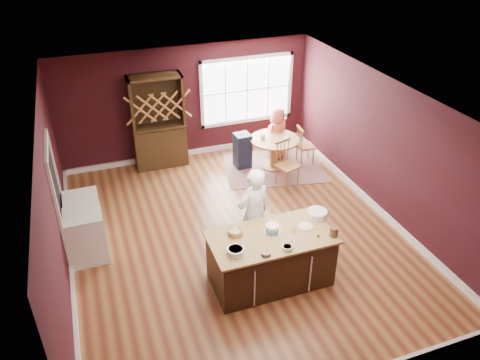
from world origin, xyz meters
name	(u,v)px	position (x,y,z in m)	size (l,w,h in m)	color
room_shell	(236,173)	(0.00, 0.00, 1.35)	(7.00, 7.00, 7.00)	brown
window	(247,90)	(1.50, 3.47, 1.50)	(2.36, 0.10, 1.66)	white
doorway	(59,203)	(-2.97, 0.60, 1.02)	(0.08, 1.26, 2.13)	white
kitchen_island	(270,260)	(0.12, -1.34, 0.44)	(1.97, 1.03, 0.92)	#3C2712
dining_table	(274,147)	(1.71, 2.18, 0.53)	(1.14, 1.14, 0.75)	brown
baker	(253,214)	(0.09, -0.63, 0.87)	(0.64, 0.42, 1.74)	white
layer_cake	(272,228)	(0.17, -1.24, 0.98)	(0.30, 0.30, 0.12)	white
bowl_blue	(236,251)	(-0.55, -1.56, 0.97)	(0.26, 0.26, 0.10)	silver
bowl_yellow	(235,232)	(-0.40, -1.11, 0.97)	(0.24, 0.24, 0.09)	olive
bowl_pink	(266,254)	(-0.15, -1.74, 0.95)	(0.14, 0.14, 0.05)	silver
bowl_olive	(287,248)	(0.21, -1.73, 0.95)	(0.16, 0.16, 0.06)	beige
drinking_glass	(294,227)	(0.50, -1.36, 1.00)	(0.08, 0.08, 0.17)	silver
dinner_plate	(306,226)	(0.73, -1.31, 0.93)	(0.24, 0.24, 0.02)	#EFE9C9
white_tub	(317,214)	(1.03, -1.11, 0.98)	(0.33, 0.33, 0.11)	white
stoneware_crock	(334,232)	(1.03, -1.66, 1.00)	(0.14, 0.14, 0.16)	brown
toy_figurine	(318,235)	(0.80, -1.61, 0.96)	(0.04, 0.04, 0.07)	yellow
rug	(274,167)	(1.71, 2.18, 0.01)	(2.28, 1.76, 0.01)	brown
chair_east	(306,144)	(2.52, 2.18, 0.47)	(0.39, 0.37, 0.93)	brown
chair_south	(288,164)	(1.66, 1.34, 0.53)	(0.44, 0.42, 1.06)	brown
chair_north	(276,134)	(2.09, 2.96, 0.45)	(0.38, 0.36, 0.91)	brown
seated_woman	(277,133)	(1.96, 2.62, 0.64)	(0.63, 0.41, 1.29)	#C35747
high_chair	(242,150)	(1.02, 2.47, 0.44)	(0.35, 0.35, 0.87)	black
toddler	(239,135)	(0.96, 2.53, 0.81)	(0.18, 0.14, 0.26)	#8CA5BF
table_plate	(288,139)	(1.97, 2.05, 0.76)	(0.18, 0.18, 0.01)	beige
table_cup	(263,136)	(1.45, 2.28, 0.80)	(0.13, 0.13, 0.10)	white
hutch	(158,122)	(-0.75, 3.22, 1.10)	(1.20, 0.50, 2.19)	black
washer	(86,236)	(-2.64, 0.28, 0.46)	(0.63, 0.61, 0.92)	white
dryer	(84,217)	(-2.64, 0.92, 0.44)	(0.61, 0.59, 0.88)	white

